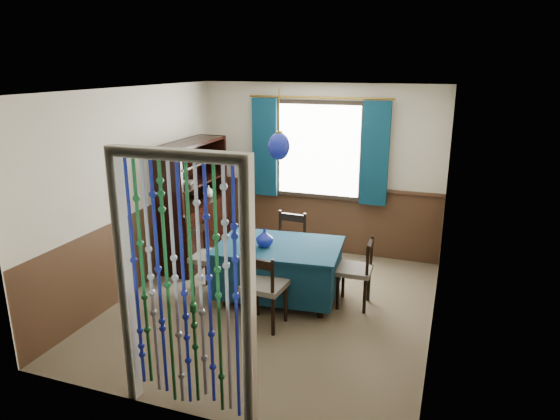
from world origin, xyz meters
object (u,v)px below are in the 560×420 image
at_px(chair_left, 209,257).
at_px(vase_table, 265,239).
at_px(chair_near, 264,287).
at_px(vase_sideboard, 209,191).
at_px(chair_far, 288,244).
at_px(pendant_lamp, 279,146).
at_px(bowl_shelf, 188,183).
at_px(chair_right, 357,271).
at_px(sideboard, 195,221).
at_px(dining_table, 279,267).

xyz_separation_m(chair_left, vase_table, (0.74, 0.02, 0.33)).
xyz_separation_m(chair_near, vase_sideboard, (-1.56, 1.78, 0.51)).
distance_m(chair_far, pendant_lamp, 1.55).
height_order(vase_table, bowl_shelf, bowl_shelf).
relative_size(chair_right, vase_sideboard, 4.30).
distance_m(chair_right, pendant_lamp, 1.70).
xyz_separation_m(sideboard, pendant_lamp, (1.55, -0.76, 1.27)).
xyz_separation_m(chair_far, pendant_lamp, (0.10, -0.64, 1.41)).
xyz_separation_m(pendant_lamp, bowl_shelf, (-1.49, 0.53, -0.66)).
xyz_separation_m(chair_far, vase_table, (-0.04, -0.74, 0.33)).
bearing_deg(chair_far, dining_table, 102.60).
xyz_separation_m(chair_right, pendant_lamp, (-0.91, -0.14, 1.43)).
height_order(chair_right, vase_sideboard, vase_sideboard).
xyz_separation_m(dining_table, chair_far, (-0.10, 0.64, 0.06)).
xyz_separation_m(dining_table, sideboard, (-1.55, 0.76, 0.20)).
relative_size(chair_far, bowl_shelf, 4.26).
bearing_deg(vase_sideboard, chair_near, -48.78).
height_order(chair_right, vase_table, vase_table).
distance_m(dining_table, chair_near, 0.68).
distance_m(chair_far, vase_table, 0.81).
height_order(dining_table, chair_left, chair_left).
bearing_deg(bowl_shelf, chair_far, 4.60).
distance_m(vase_table, bowl_shelf, 1.55).
bearing_deg(chair_far, bowl_shelf, 8.01).
relative_size(vase_table, bowl_shelf, 0.95).
height_order(sideboard, bowl_shelf, sideboard).
relative_size(dining_table, chair_left, 1.76).
xyz_separation_m(sideboard, vase_table, (1.41, -0.86, 0.19)).
relative_size(chair_near, pendant_lamp, 1.10).
relative_size(sideboard, vase_sideboard, 9.03).
distance_m(bowl_shelf, vase_sideboard, 0.62).
relative_size(dining_table, pendant_lamp, 1.97).
height_order(chair_far, bowl_shelf, bowl_shelf).
xyz_separation_m(chair_near, chair_left, (-0.95, 0.56, 0.01)).
height_order(chair_left, vase_sideboard, vase_sideboard).
bearing_deg(bowl_shelf, pendant_lamp, -19.59).
relative_size(dining_table, sideboard, 0.89).
bearing_deg(chair_left, chair_far, 135.30).
relative_size(sideboard, vase_table, 9.00).
bearing_deg(chair_near, vase_table, 114.91).
relative_size(chair_right, bowl_shelf, 4.05).
bearing_deg(dining_table, pendant_lamp, -109.69).
height_order(chair_far, sideboard, sideboard).
bearing_deg(vase_sideboard, sideboard, -99.83).
xyz_separation_m(chair_far, chair_left, (-0.78, -0.76, 0.00)).
relative_size(chair_near, chair_far, 0.99).
xyz_separation_m(chair_near, sideboard, (-1.62, 1.43, 0.14)).
bearing_deg(vase_table, pendant_lamp, 35.53).
height_order(chair_left, bowl_shelf, bowl_shelf).
distance_m(chair_left, bowl_shelf, 1.17).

